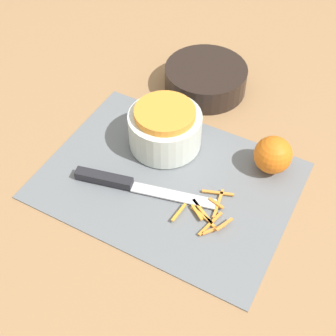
# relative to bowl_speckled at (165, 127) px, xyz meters

# --- Properties ---
(ground_plane) EXTENTS (4.00, 4.00, 0.00)m
(ground_plane) POSITION_rel_bowl_speckled_xyz_m (0.05, -0.08, -0.05)
(ground_plane) COLOR #9E754C
(cutting_board) EXTENTS (0.45, 0.34, 0.01)m
(cutting_board) POSITION_rel_bowl_speckled_xyz_m (0.05, -0.08, -0.04)
(cutting_board) COLOR slate
(cutting_board) RESTS_ON ground_plane
(bowl_speckled) EXTENTS (0.14, 0.14, 0.08)m
(bowl_speckled) POSITION_rel_bowl_speckled_xyz_m (0.00, 0.00, 0.00)
(bowl_speckled) COLOR silver
(bowl_speckled) RESTS_ON cutting_board
(bowl_dark) EXTENTS (0.18, 0.18, 0.06)m
(bowl_dark) POSITION_rel_bowl_speckled_xyz_m (-0.01, 0.19, -0.02)
(bowl_dark) COLOR black
(bowl_dark) RESTS_ON ground_plane
(knife) EXTENTS (0.26, 0.08, 0.02)m
(knife) POSITION_rel_bowl_speckled_xyz_m (-0.02, -0.13, -0.03)
(knife) COLOR #232328
(knife) RESTS_ON cutting_board
(orange_left) EXTENTS (0.07, 0.07, 0.07)m
(orange_left) POSITION_rel_bowl_speckled_xyz_m (0.20, 0.04, -0.01)
(orange_left) COLOR orange
(orange_left) RESTS_ON cutting_board
(peel_pile) EXTENTS (0.09, 0.11, 0.01)m
(peel_pile) POSITION_rel_bowl_speckled_xyz_m (0.15, -0.11, -0.04)
(peel_pile) COLOR gold
(peel_pile) RESTS_ON cutting_board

